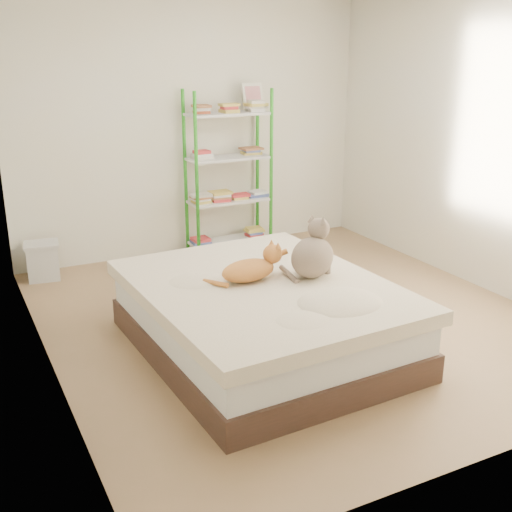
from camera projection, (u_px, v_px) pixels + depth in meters
room at (295, 159)px, 4.83m from camera, size 3.81×4.21×2.61m
bed at (262, 317)px, 4.61m from camera, size 1.72×2.11×0.52m
orange_cat at (248, 268)px, 4.55m from camera, size 0.51×0.31×0.20m
grey_cat at (312, 249)px, 4.58m from camera, size 0.48×0.45×0.43m
shelf_unit at (229, 173)px, 6.70m from camera, size 0.88×0.36×1.74m
cardboard_box at (284, 268)px, 5.83m from camera, size 0.67×0.70×0.43m
white_bin at (43, 261)px, 6.05m from camera, size 0.35×0.32×0.36m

